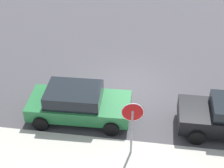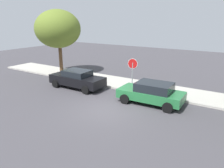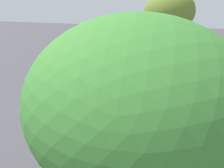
{
  "view_description": "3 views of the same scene",
  "coord_description": "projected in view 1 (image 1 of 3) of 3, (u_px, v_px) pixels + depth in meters",
  "views": [
    {
      "loc": [
        -1.12,
        13.19,
        9.62
      ],
      "look_at": [
        0.56,
        1.72,
        1.3
      ],
      "focal_mm": 55.0,
      "sensor_mm": 36.0,
      "label": 1
    },
    {
      "loc": [
        6.93,
        -10.21,
        5.34
      ],
      "look_at": [
        -0.68,
        1.67,
        1.12
      ],
      "focal_mm": 35.0,
      "sensor_mm": 36.0,
      "label": 2
    },
    {
      "loc": [
        11.56,
        4.66,
        6.17
      ],
      "look_at": [
        -0.61,
        1.87,
        0.77
      ],
      "focal_mm": 35.0,
      "sensor_mm": 36.0,
      "label": 3
    }
  ],
  "objects": [
    {
      "name": "stop_sign",
      "position": [
        132.0,
        121.0,
        11.81
      ],
      "size": [
        0.77,
        0.12,
        2.47
      ],
      "color": "gray",
      "rests_on": "ground_plane"
    },
    {
      "name": "parked_car_green",
      "position": [
        78.0,
        103.0,
        14.13
      ],
      "size": [
        4.25,
        2.2,
        1.43
      ],
      "color": "#236B38",
      "rests_on": "ground_plane"
    },
    {
      "name": "ground_plane",
      "position": [
        129.0,
        86.0,
        16.34
      ],
      "size": [
        60.0,
        60.0,
        0.0
      ],
      "primitive_type": "plane",
      "color": "#423F44"
    }
  ]
}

